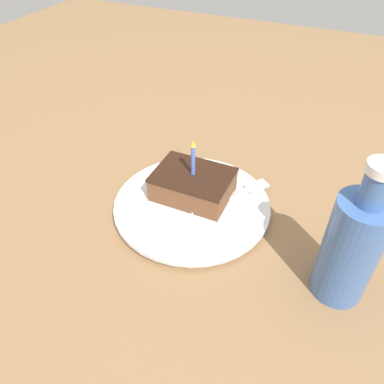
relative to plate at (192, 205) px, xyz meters
name	(u,v)px	position (x,y,z in m)	size (l,w,h in m)	color
ground_plane	(203,228)	(0.02, 0.03, -0.03)	(2.40, 2.40, 0.04)	olive
plate	(192,205)	(0.00, 0.00, 0.00)	(0.28, 0.28, 0.02)	silver
cake_slice	(193,184)	(-0.02, -0.01, 0.03)	(0.10, 0.14, 0.12)	brown
fork	(236,194)	(-0.05, 0.07, 0.01)	(0.14, 0.11, 0.00)	#B2B2B7
bottle	(352,246)	(0.07, 0.26, 0.08)	(0.07, 0.07, 0.23)	#3F66A5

